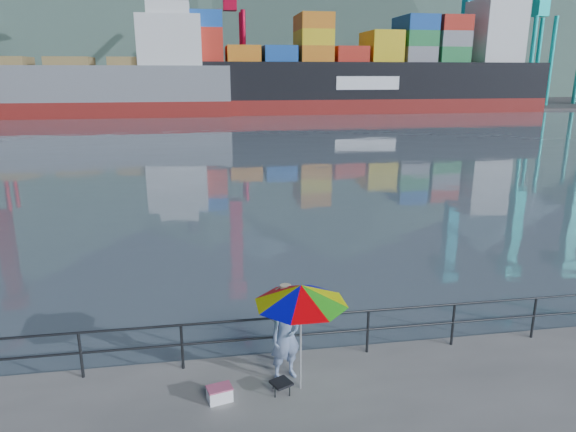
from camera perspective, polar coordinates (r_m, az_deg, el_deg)
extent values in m
cube|color=slate|center=(138.16, -9.47, 12.92)|extent=(500.00, 280.00, 0.00)
cube|color=#514F4C|center=(101.74, -3.60, 12.20)|extent=(200.00, 40.00, 0.40)
cylinder|color=#2D3033|center=(10.93, -6.48, -11.55)|extent=(22.00, 0.05, 0.05)
cylinder|color=#2D3033|center=(11.14, -6.41, -13.61)|extent=(22.00, 0.05, 0.05)
cube|color=#2D3033|center=(11.17, -6.40, -13.84)|extent=(22.00, 0.06, 1.00)
cone|color=#385147|center=(259.55, 22.22, 20.05)|extent=(257.92, 257.92, 62.00)
cube|color=gray|center=(100.62, -3.57, 13.65)|extent=(6.00, 2.40, 5.20)
cube|color=orange|center=(101.50, 0.19, 13.70)|extent=(6.00, 2.40, 5.20)
cube|color=orange|center=(102.78, 3.87, 13.68)|extent=(6.00, 2.40, 5.20)
cube|color=yellow|center=(104.42, 7.47, 14.34)|extent=(6.00, 2.40, 7.80)
cube|color=orange|center=(106.49, 10.89, 13.51)|extent=(6.00, 2.40, 5.20)
cube|color=red|center=(108.85, 14.24, 14.05)|extent=(6.00, 2.40, 7.80)
cube|color=#194CA5|center=(111.57, 17.40, 13.85)|extent=(6.00, 2.40, 7.80)
cube|color=red|center=(114.60, 20.39, 13.62)|extent=(6.00, 2.40, 7.80)
cube|color=#194CA5|center=(117.94, 23.15, 12.75)|extent=(6.00, 2.40, 5.20)
cube|color=gray|center=(103.60, -3.75, 13.70)|extent=(6.00, 2.40, 5.20)
cube|color=#194CA5|center=(104.51, -0.09, 13.04)|extent=(6.00, 2.40, 2.60)
cube|color=orange|center=(105.70, 3.49, 13.74)|extent=(6.00, 2.40, 5.20)
cube|color=#267F3F|center=(107.33, 6.97, 13.69)|extent=(6.00, 2.40, 5.20)
cube|color=#194CA5|center=(109.28, 10.37, 14.27)|extent=(6.00, 2.40, 7.80)
cube|color=#267F3F|center=(111.65, 13.57, 13.45)|extent=(6.00, 2.40, 5.20)
cube|color=red|center=(114.30, 16.66, 13.28)|extent=(6.00, 2.40, 5.20)
imported|color=#2A5191|center=(10.46, -0.27, -13.15)|extent=(0.80, 0.68, 1.87)
cylinder|color=white|center=(10.10, 1.42, -13.86)|extent=(0.04, 0.04, 2.00)
cone|color=#0505C3|center=(9.65, 1.46, -8.67)|extent=(2.34, 2.34, 0.37)
cube|color=black|center=(10.39, -0.75, -18.05)|extent=(0.47, 0.47, 0.05)
cube|color=#2D3033|center=(10.46, -0.75, -18.58)|extent=(0.30, 0.30, 0.19)
cube|color=white|center=(10.31, -7.60, -19.05)|extent=(0.50, 0.39, 0.26)
cylinder|color=black|center=(11.69, -2.06, -15.11)|extent=(0.60, 1.78, 1.32)
cube|color=maroon|center=(83.13, -23.04, 10.79)|extent=(46.59, 8.06, 2.50)
cube|color=gray|center=(82.98, -23.33, 13.36)|extent=(46.59, 8.06, 5.00)
cube|color=silver|center=(80.99, -12.98, 18.43)|extent=(9.00, 6.77, 7.00)
cube|color=maroon|center=(87.36, 7.72, 12.04)|extent=(61.04, 10.17, 2.50)
cube|color=black|center=(87.21, 7.82, 14.69)|extent=(61.04, 10.17, 5.60)
cube|color=silver|center=(96.78, 21.98, 18.46)|extent=(7.00, 8.14, 10.00)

